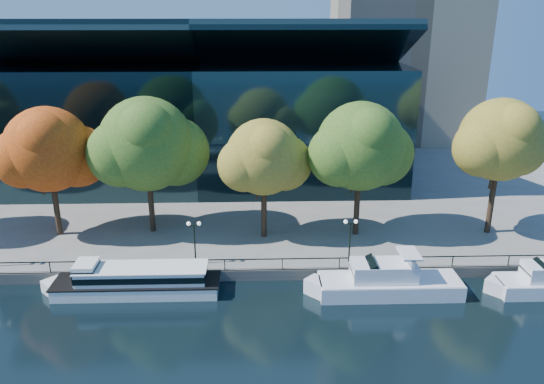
{
  "coord_description": "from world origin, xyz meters",
  "views": [
    {
      "loc": [
        2.82,
        -38.1,
        22.67
      ],
      "look_at": [
        4.26,
        8.0,
        6.44
      ],
      "focal_mm": 35.0,
      "sensor_mm": 36.0,
      "label": 1
    }
  ],
  "objects_px": {
    "tour_boat": "(133,280)",
    "tree_2": "(148,146)",
    "lamp_2": "(350,231)",
    "tree_3": "(265,159)",
    "cruiser_near": "(384,281)",
    "tree_1": "(50,151)",
    "lamp_1": "(194,233)",
    "tree_5": "(502,142)",
    "tree_4": "(362,148)"
  },
  "relations": [
    {
      "from": "tree_5",
      "to": "lamp_2",
      "type": "relative_size",
      "value": 3.37
    },
    {
      "from": "lamp_2",
      "to": "cruiser_near",
      "type": "bearing_deg",
      "value": -61.37
    },
    {
      "from": "cruiser_near",
      "to": "tree_4",
      "type": "bearing_deg",
      "value": 91.91
    },
    {
      "from": "tree_1",
      "to": "lamp_2",
      "type": "bearing_deg",
      "value": -13.86
    },
    {
      "from": "cruiser_near",
      "to": "tree_3",
      "type": "height_order",
      "value": "tree_3"
    },
    {
      "from": "tree_1",
      "to": "tree_3",
      "type": "distance_m",
      "value": 20.56
    },
    {
      "from": "cruiser_near",
      "to": "tree_1",
      "type": "xyz_separation_m",
      "value": [
        -30.08,
        10.93,
        8.42
      ]
    },
    {
      "from": "tree_4",
      "to": "lamp_1",
      "type": "relative_size",
      "value": 3.31
    },
    {
      "from": "tour_boat",
      "to": "tree_4",
      "type": "xyz_separation_m",
      "value": [
        20.48,
        9.21,
        8.67
      ]
    },
    {
      "from": "tree_2",
      "to": "lamp_1",
      "type": "bearing_deg",
      "value": -56.28
    },
    {
      "from": "tree_2",
      "to": "lamp_1",
      "type": "height_order",
      "value": "tree_2"
    },
    {
      "from": "tree_4",
      "to": "lamp_1",
      "type": "distance_m",
      "value": 17.71
    },
    {
      "from": "tree_1",
      "to": "cruiser_near",
      "type": "bearing_deg",
      "value": -19.96
    },
    {
      "from": "tree_1",
      "to": "lamp_2",
      "type": "xyz_separation_m",
      "value": [
        27.87,
        -6.88,
        -5.61
      ]
    },
    {
      "from": "tree_3",
      "to": "tree_4",
      "type": "relative_size",
      "value": 0.89
    },
    {
      "from": "cruiser_near",
      "to": "lamp_1",
      "type": "relative_size",
      "value": 3.22
    },
    {
      "from": "tree_1",
      "to": "tree_4",
      "type": "bearing_deg",
      "value": -1.64
    },
    {
      "from": "tree_5",
      "to": "lamp_1",
      "type": "height_order",
      "value": "tree_5"
    },
    {
      "from": "tree_1",
      "to": "lamp_2",
      "type": "relative_size",
      "value": 3.19
    },
    {
      "from": "lamp_2",
      "to": "tree_3",
      "type": "bearing_deg",
      "value": 142.34
    },
    {
      "from": "tree_4",
      "to": "lamp_2",
      "type": "height_order",
      "value": "tree_4"
    },
    {
      "from": "tour_boat",
      "to": "tree_3",
      "type": "xyz_separation_m",
      "value": [
        11.25,
        8.86,
        7.81
      ]
    },
    {
      "from": "lamp_1",
      "to": "lamp_2",
      "type": "relative_size",
      "value": 1.0
    },
    {
      "from": "tree_1",
      "to": "tree_5",
      "type": "xyz_separation_m",
      "value": [
        43.18,
        -0.87,
        0.84
      ]
    },
    {
      "from": "tour_boat",
      "to": "tree_1",
      "type": "relative_size",
      "value": 1.16
    },
    {
      "from": "tree_3",
      "to": "lamp_1",
      "type": "distance_m",
      "value": 9.89
    },
    {
      "from": "tree_3",
      "to": "lamp_1",
      "type": "height_order",
      "value": "tree_3"
    },
    {
      "from": "tree_5",
      "to": "lamp_1",
      "type": "xyz_separation_m",
      "value": [
        -29.01,
        -6.01,
        -6.45
      ]
    },
    {
      "from": "tree_3",
      "to": "lamp_2",
      "type": "distance_m",
      "value": 10.57
    },
    {
      "from": "cruiser_near",
      "to": "lamp_2",
      "type": "height_order",
      "value": "lamp_2"
    },
    {
      "from": "tree_4",
      "to": "lamp_1",
      "type": "xyz_separation_m",
      "value": [
        -15.58,
        -6.03,
        -5.89
      ]
    },
    {
      "from": "tour_boat",
      "to": "cruiser_near",
      "type": "height_order",
      "value": "cruiser_near"
    },
    {
      "from": "tour_boat",
      "to": "tree_5",
      "type": "height_order",
      "value": "tree_5"
    },
    {
      "from": "tour_boat",
      "to": "tree_2",
      "type": "height_order",
      "value": "tree_2"
    },
    {
      "from": "tree_4",
      "to": "cruiser_near",
      "type": "bearing_deg",
      "value": -88.09
    },
    {
      "from": "tree_1",
      "to": "lamp_2",
      "type": "distance_m",
      "value": 29.25
    },
    {
      "from": "tour_boat",
      "to": "lamp_2",
      "type": "bearing_deg",
      "value": 9.71
    },
    {
      "from": "tree_3",
      "to": "tree_5",
      "type": "bearing_deg",
      "value": 0.83
    },
    {
      "from": "tour_boat",
      "to": "tree_1",
      "type": "xyz_separation_m",
      "value": [
        -9.27,
        10.06,
        8.38
      ]
    },
    {
      "from": "lamp_1",
      "to": "cruiser_near",
      "type": "bearing_deg",
      "value": -14.27
    },
    {
      "from": "tree_3",
      "to": "lamp_1",
      "type": "relative_size",
      "value": 2.93
    },
    {
      "from": "tour_boat",
      "to": "tree_2",
      "type": "distance_m",
      "value": 13.66
    },
    {
      "from": "lamp_2",
      "to": "tree_1",
      "type": "bearing_deg",
      "value": 166.14
    },
    {
      "from": "cruiser_near",
      "to": "lamp_1",
      "type": "xyz_separation_m",
      "value": [
        -15.91,
        4.05,
        2.81
      ]
    },
    {
      "from": "tour_boat",
      "to": "tree_4",
      "type": "distance_m",
      "value": 24.07
    },
    {
      "from": "tree_5",
      "to": "lamp_2",
      "type": "distance_m",
      "value": 17.66
    },
    {
      "from": "tree_1",
      "to": "tree_2",
      "type": "height_order",
      "value": "tree_2"
    },
    {
      "from": "cruiser_near",
      "to": "tree_5",
      "type": "xyz_separation_m",
      "value": [
        13.1,
        10.05,
        9.26
      ]
    },
    {
      "from": "cruiser_near",
      "to": "tree_5",
      "type": "relative_size",
      "value": 0.96
    },
    {
      "from": "tree_2",
      "to": "tree_3",
      "type": "xyz_separation_m",
      "value": [
        11.25,
        -1.67,
        -0.89
      ]
    }
  ]
}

